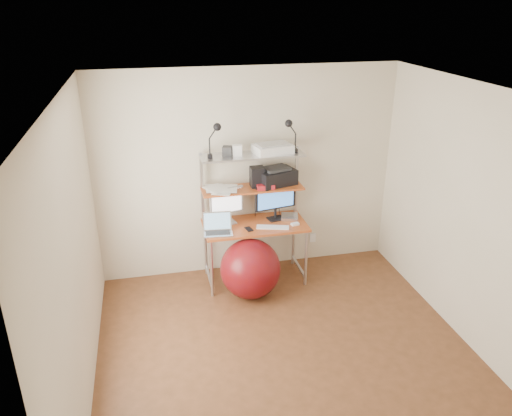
{
  "coord_description": "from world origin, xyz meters",
  "views": [
    {
      "loc": [
        -1.15,
        -3.73,
        3.2
      ],
      "look_at": [
        -0.05,
        1.15,
        1.07
      ],
      "focal_mm": 35.0,
      "sensor_mm": 36.0,
      "label": 1
    }
  ],
  "objects_px": {
    "monitor_silver": "(227,203)",
    "exercise_ball": "(250,269)",
    "laptop": "(218,228)",
    "printer": "(276,176)",
    "monitor_black": "(276,199)"
  },
  "relations": [
    {
      "from": "monitor_silver",
      "to": "laptop",
      "type": "xyz_separation_m",
      "value": [
        -0.15,
        -0.23,
        -0.2
      ]
    },
    {
      "from": "monitor_silver",
      "to": "exercise_ball",
      "type": "xyz_separation_m",
      "value": [
        0.18,
        -0.45,
        -0.64
      ]
    },
    {
      "from": "monitor_silver",
      "to": "printer",
      "type": "relative_size",
      "value": 0.92
    },
    {
      "from": "printer",
      "to": "exercise_ball",
      "type": "xyz_separation_m",
      "value": [
        -0.42,
        -0.51,
        -0.9
      ]
    },
    {
      "from": "laptop",
      "to": "exercise_ball",
      "type": "xyz_separation_m",
      "value": [
        0.33,
        -0.22,
        -0.44
      ]
    },
    {
      "from": "monitor_black",
      "to": "exercise_ball",
      "type": "xyz_separation_m",
      "value": [
        -0.4,
        -0.43,
        -0.65
      ]
    },
    {
      "from": "printer",
      "to": "exercise_ball",
      "type": "distance_m",
      "value": 1.12
    },
    {
      "from": "laptop",
      "to": "exercise_ball",
      "type": "bearing_deg",
      "value": -27.7
    },
    {
      "from": "laptop",
      "to": "printer",
      "type": "bearing_deg",
      "value": 27.07
    },
    {
      "from": "monitor_black",
      "to": "printer",
      "type": "xyz_separation_m",
      "value": [
        0.02,
        0.08,
        0.25
      ]
    },
    {
      "from": "printer",
      "to": "laptop",
      "type": "bearing_deg",
      "value": -174.59
    },
    {
      "from": "monitor_silver",
      "to": "monitor_black",
      "type": "bearing_deg",
      "value": -16.68
    },
    {
      "from": "monitor_silver",
      "to": "laptop",
      "type": "height_order",
      "value": "monitor_silver"
    },
    {
      "from": "monitor_silver",
      "to": "exercise_ball",
      "type": "distance_m",
      "value": 0.8
    },
    {
      "from": "monitor_silver",
      "to": "printer",
      "type": "height_order",
      "value": "printer"
    }
  ]
}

